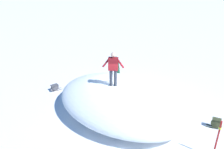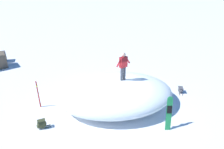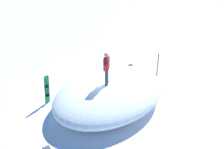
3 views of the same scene
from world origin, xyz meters
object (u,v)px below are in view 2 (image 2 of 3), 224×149
(backpack_near, at_px, (180,90))
(backpack_far, at_px, (42,124))
(snowboard_primary_upright, at_px, (169,113))
(snowboarder_standing, at_px, (123,65))
(trail_marker_pole, at_px, (38,94))

(backpack_near, distance_m, backpack_far, 8.35)
(snowboard_primary_upright, distance_m, backpack_near, 3.77)
(snowboarder_standing, xyz_separation_m, backpack_far, (2.75, 3.66, -2.06))
(backpack_near, bearing_deg, snowboarder_standing, 37.46)
(backpack_near, distance_m, trail_marker_pole, 8.50)
(snowboarder_standing, height_order, snowboard_primary_upright, snowboarder_standing)
(snowboard_primary_upright, relative_size, backpack_far, 2.87)
(snowboarder_standing, relative_size, backpack_near, 2.22)
(snowboarder_standing, bearing_deg, backpack_far, 53.10)
(trail_marker_pole, bearing_deg, backpack_near, -146.72)
(backpack_near, height_order, backpack_far, backpack_far)
(snowboarder_standing, distance_m, backpack_near, 4.39)
(backpack_near, relative_size, trail_marker_pole, 0.44)
(snowboard_primary_upright, xyz_separation_m, backpack_near, (-0.31, -3.70, -0.69))
(backpack_near, bearing_deg, snowboard_primary_upright, 85.26)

